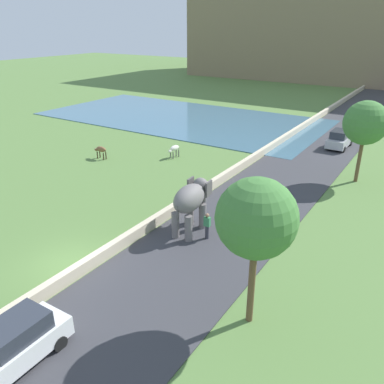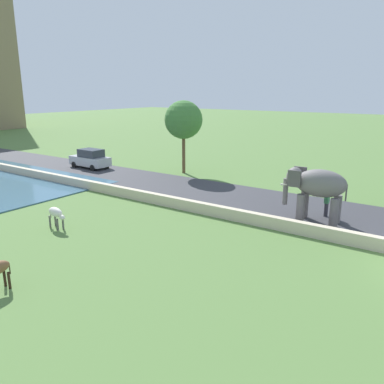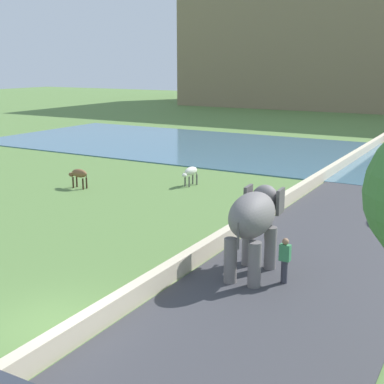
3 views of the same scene
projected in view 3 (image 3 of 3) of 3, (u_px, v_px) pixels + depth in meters
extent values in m
plane|color=#567A3D|center=(52.00, 326.00, 14.88)|extent=(220.00, 220.00, 0.00)
cube|color=#38383D|center=(378.00, 196.00, 29.28)|extent=(7.00, 120.00, 0.06)
cube|color=beige|center=(301.00, 190.00, 29.37)|extent=(0.40, 110.00, 0.66)
cube|color=#426B84|center=(184.00, 144.00, 47.65)|extent=(36.00, 18.00, 0.08)
ellipsoid|color=slate|center=(252.00, 215.00, 17.78)|extent=(1.61, 2.80, 1.50)
cylinder|color=slate|center=(248.00, 245.00, 19.07)|extent=(0.44, 0.44, 1.60)
cylinder|color=slate|center=(270.00, 249.00, 18.72)|extent=(0.44, 0.44, 1.60)
cylinder|color=slate|center=(230.00, 261.00, 17.53)|extent=(0.44, 0.44, 1.60)
cylinder|color=slate|center=(254.00, 265.00, 17.18)|extent=(0.44, 0.44, 1.60)
ellipsoid|color=slate|center=(265.00, 200.00, 18.98)|extent=(1.07, 0.98, 1.10)
cube|color=#504C4C|center=(248.00, 198.00, 19.10)|extent=(0.18, 0.71, 0.90)
cube|color=#504C4C|center=(280.00, 201.00, 18.60)|extent=(0.18, 0.71, 0.90)
cylinder|color=slate|center=(268.00, 220.00, 19.60)|extent=(0.28, 0.28, 1.50)
cone|color=silver|center=(262.00, 208.00, 19.53)|extent=(0.16, 0.57, 0.17)
cone|color=silver|center=(274.00, 209.00, 19.35)|extent=(0.16, 0.57, 0.17)
cylinder|color=#504C4C|center=(238.00, 236.00, 16.70)|extent=(0.08, 0.08, 0.90)
cylinder|color=#33333D|center=(284.00, 273.00, 17.55)|extent=(0.22, 0.22, 0.85)
cube|color=#388451|center=(285.00, 253.00, 17.39)|extent=(0.36, 0.22, 0.56)
sphere|color=#997051|center=(286.00, 241.00, 17.29)|extent=(0.22, 0.22, 0.22)
ellipsoid|color=silver|center=(191.00, 171.00, 31.59)|extent=(0.56, 1.14, 0.50)
cylinder|color=#595753|center=(189.00, 182.00, 31.34)|extent=(0.10, 0.10, 0.65)
cylinder|color=#595753|center=(185.00, 181.00, 31.51)|extent=(0.10, 0.10, 0.65)
cylinder|color=#595753|center=(197.00, 180.00, 31.94)|extent=(0.10, 0.10, 0.65)
cylinder|color=#595753|center=(193.00, 179.00, 32.12)|extent=(0.10, 0.10, 0.65)
ellipsoid|color=silver|center=(185.00, 175.00, 31.13)|extent=(0.28, 0.43, 0.26)
cone|color=beige|center=(186.00, 173.00, 31.04)|extent=(0.04, 0.04, 0.12)
cone|color=beige|center=(183.00, 172.00, 31.14)|extent=(0.04, 0.04, 0.12)
cylinder|color=#595753|center=(196.00, 173.00, 32.06)|extent=(0.04, 0.04, 0.45)
ellipsoid|color=brown|center=(79.00, 173.00, 30.94)|extent=(1.11, 0.46, 0.50)
cylinder|color=#302014|center=(73.00, 183.00, 31.14)|extent=(0.10, 0.10, 0.65)
cylinder|color=#302014|center=(77.00, 182.00, 31.40)|extent=(0.10, 0.10, 0.65)
cylinder|color=#302014|center=(83.00, 184.00, 30.76)|extent=(0.10, 0.10, 0.65)
cylinder|color=#302014|center=(87.00, 183.00, 31.02)|extent=(0.10, 0.10, 0.65)
ellipsoid|color=brown|center=(71.00, 175.00, 31.29)|extent=(0.40, 0.25, 0.26)
cone|color=beige|center=(70.00, 172.00, 31.18)|extent=(0.04, 0.04, 0.12)
cone|color=beige|center=(72.00, 172.00, 31.33)|extent=(0.04, 0.04, 0.12)
cylinder|color=#302014|center=(86.00, 178.00, 30.72)|extent=(0.04, 0.04, 0.45)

